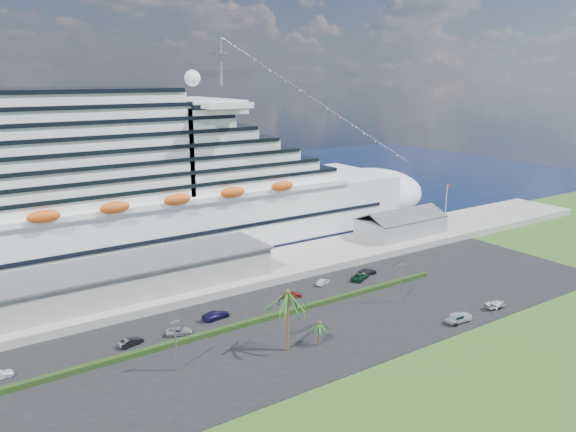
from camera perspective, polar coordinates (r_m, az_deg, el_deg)
ground at (r=99.04m, az=6.21°, el=-12.83°), size 420.00×420.00×0.00m
asphalt_lot at (r=106.76m, az=2.36°, el=-10.63°), size 140.00×38.00×0.12m
wharf at (r=129.18m, az=-5.29°, el=-5.77°), size 240.00×20.00×1.80m
water at (r=210.06m, az=-17.17°, el=1.21°), size 420.00×160.00×0.02m
cruise_ship at (r=138.73m, az=-18.11°, el=1.76°), size 191.00×38.00×54.00m
terminal_building at (r=118.70m, az=-16.03°, el=-6.00°), size 61.00×15.00×6.30m
port_shed at (r=158.37m, az=11.41°, el=-0.90°), size 24.00×12.31×7.37m
flagpole at (r=170.48m, az=15.77°, el=1.25°), size 1.08×0.16×12.00m
hedge at (r=106.30m, az=-2.80°, el=-10.45°), size 88.00×1.10×0.90m
lamp_post_left at (r=89.75m, az=-11.34°, el=-12.22°), size 1.60×0.35×8.27m
lamp_post_right at (r=114.87m, az=11.41°, el=-6.22°), size 1.60×0.35×8.27m
palm_tall at (r=92.57m, az=-0.05°, el=-8.46°), size 8.82×8.82×11.13m
palm_short at (r=96.63m, az=3.22°, el=-11.06°), size 3.53×3.53×4.56m
parked_car_1 at (r=101.06m, az=-15.70°, el=-12.21°), size 4.48×2.39×1.40m
parked_car_2 at (r=103.04m, az=-11.01°, el=-11.43°), size 5.03×3.49×1.28m
parked_car_3 at (r=108.06m, az=-7.35°, el=-9.93°), size 5.60×2.64×1.58m
parked_car_4 at (r=116.76m, az=0.44°, el=-7.97°), size 4.33×2.55×1.38m
parked_car_5 at (r=123.84m, az=3.56°, el=-6.71°), size 3.96×2.61×1.23m
parked_car_6 at (r=127.53m, az=7.31°, el=-6.11°), size 5.93×4.45×1.50m
parked_car_7 at (r=130.85m, az=8.05°, el=-5.62°), size 4.96×2.08×1.43m
pickup_truck at (r=110.11m, az=16.92°, el=-9.88°), size 5.22×2.34×1.79m
boat_trailer at (r=118.68m, az=20.36°, el=-8.36°), size 5.49×3.84×1.54m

